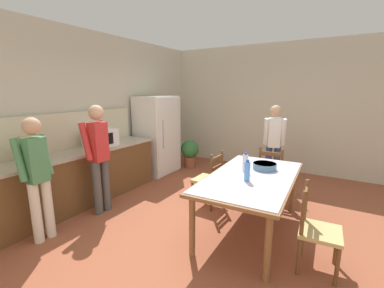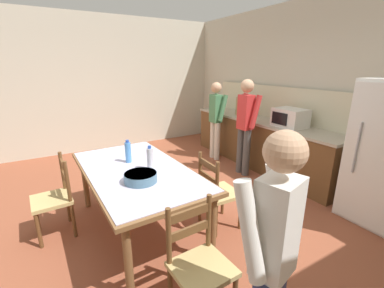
{
  "view_description": "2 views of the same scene",
  "coord_description": "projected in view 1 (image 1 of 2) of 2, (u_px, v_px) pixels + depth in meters",
  "views": [
    {
      "loc": [
        -2.92,
        -1.42,
        1.86
      ],
      "look_at": [
        -0.13,
        0.26,
        1.17
      ],
      "focal_mm": 24.0,
      "sensor_mm": 36.0,
      "label": 1
    },
    {
      "loc": [
        2.79,
        -1.23,
        1.87
      ],
      "look_at": [
        0.12,
        0.31,
        0.91
      ],
      "focal_mm": 24.0,
      "sensor_mm": 36.0,
      "label": 2
    }
  ],
  "objects": [
    {
      "name": "bottle_off_centre",
      "position": [
        245.0,
        163.0,
        3.45
      ],
      "size": [
        0.07,
        0.07,
        0.27
      ],
      "color": "silver",
      "rests_on": "dining_table"
    },
    {
      "name": "person_at_sink",
      "position": [
        37.0,
        173.0,
        3.09
      ],
      "size": [
        0.39,
        0.27,
        1.55
      ],
      "rotation": [
        0.0,
        0.0,
        1.57
      ],
      "color": "silver",
      "rests_on": "ground"
    },
    {
      "name": "chair_head_end",
      "position": [
        271.0,
        173.0,
        4.48
      ],
      "size": [
        0.42,
        0.44,
        0.91
      ],
      "rotation": [
        0.0,
        0.0,
        1.62
      ],
      "color": "brown",
      "rests_on": "ground"
    },
    {
      "name": "counter_splashback",
      "position": [
        53.0,
        133.0,
        4.06
      ],
      "size": [
        3.26,
        0.03,
        0.6
      ],
      "primitive_type": "cube",
      "color": "beige",
      "rests_on": "kitchen_counter"
    },
    {
      "name": "ground_plane",
      "position": [
        213.0,
        227.0,
        3.54
      ],
      "size": [
        8.32,
        8.32,
        0.0
      ],
      "primitive_type": "plane",
      "color": "brown"
    },
    {
      "name": "serving_bowl",
      "position": [
        265.0,
        166.0,
        3.57
      ],
      "size": [
        0.32,
        0.32,
        0.09
      ],
      "color": "slate",
      "rests_on": "dining_table"
    },
    {
      "name": "potted_plant",
      "position": [
        190.0,
        152.0,
        6.26
      ],
      "size": [
        0.44,
        0.44,
        0.67
      ],
      "color": "brown",
      "rests_on": "ground"
    },
    {
      "name": "bottle_near_centre",
      "position": [
        247.0,
        171.0,
        3.1
      ],
      "size": [
        0.07,
        0.07,
        0.27
      ],
      "color": "#4C8ED6",
      "rests_on": "dining_table"
    },
    {
      "name": "refrigerator",
      "position": [
        157.0,
        135.0,
        5.78
      ],
      "size": [
        0.86,
        0.73,
        1.73
      ],
      "color": "white",
      "rests_on": "ground"
    },
    {
      "name": "paper_bag",
      "position": [
        32.0,
        149.0,
        3.49
      ],
      "size": [
        0.24,
        0.16,
        0.36
      ],
      "primitive_type": "cube",
      "color": "tan",
      "rests_on": "kitchen_counter"
    },
    {
      "name": "wall_back",
      "position": [
        81.0,
        113.0,
        4.59
      ],
      "size": [
        6.52,
        0.12,
        2.9
      ],
      "primitive_type": "cube",
      "color": "beige",
      "rests_on": "ground"
    },
    {
      "name": "wall_right",
      "position": [
        276.0,
        108.0,
        5.98
      ],
      "size": [
        0.12,
        5.2,
        2.9
      ],
      "primitive_type": "cube",
      "color": "beige",
      "rests_on": "ground"
    },
    {
      "name": "microwave",
      "position": [
        101.0,
        138.0,
        4.46
      ],
      "size": [
        0.5,
        0.39,
        0.3
      ],
      "color": "white",
      "rests_on": "kitchen_counter"
    },
    {
      "name": "person_by_table",
      "position": [
        274.0,
        142.0,
        4.91
      ],
      "size": [
        0.33,
        0.44,
        1.58
      ],
      "rotation": [
        0.0,
        0.0,
        3.42
      ],
      "color": "navy",
      "rests_on": "ground"
    },
    {
      "name": "chair_side_far_right",
      "position": [
        209.0,
        179.0,
        4.15
      ],
      "size": [
        0.43,
        0.41,
        0.91
      ],
      "rotation": [
        0.0,
        0.0,
        3.11
      ],
      "color": "brown",
      "rests_on": "ground"
    },
    {
      "name": "dining_table",
      "position": [
        252.0,
        181.0,
        3.35
      ],
      "size": [
        1.97,
        1.11,
        0.77
      ],
      "rotation": [
        0.0,
        0.0,
        0.04
      ],
      "color": "brown",
      "rests_on": "ground"
    },
    {
      "name": "person_at_counter",
      "position": [
        99.0,
        154.0,
        3.83
      ],
      "size": [
        0.41,
        0.29,
        1.65
      ],
      "rotation": [
        0.0,
        0.0,
        1.57
      ],
      "color": "#4C4C4C",
      "rests_on": "ground"
    },
    {
      "name": "kitchen_counter",
      "position": [
        69.0,
        181.0,
        4.06
      ],
      "size": [
        3.3,
        0.66,
        0.89
      ],
      "color": "brown",
      "rests_on": "ground"
    },
    {
      "name": "chair_side_near_left",
      "position": [
        316.0,
        230.0,
        2.64
      ],
      "size": [
        0.44,
        0.43,
        0.91
      ],
      "rotation": [
        0.0,
        0.0,
        0.06
      ],
      "color": "brown",
      "rests_on": "ground"
    }
  ]
}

